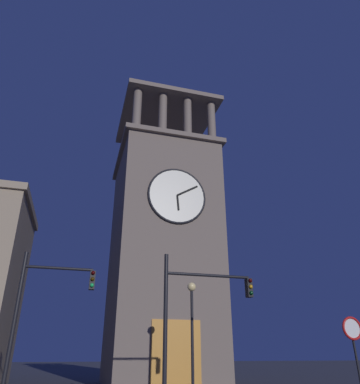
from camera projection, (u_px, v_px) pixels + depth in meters
clocktower at (162, 252)px, 29.32m from camera, size 8.28×9.59×25.03m
traffic_signal_near at (196, 307)px, 13.99m from camera, size 3.72×0.41×5.64m
traffic_signal_mid at (42, 305)px, 13.99m from camera, size 2.89×0.41×5.74m
street_lamp at (192, 316)px, 17.95m from camera, size 0.44×0.44×5.35m
no_horn_sign at (353, 337)px, 12.30m from camera, size 0.78×0.14×3.17m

